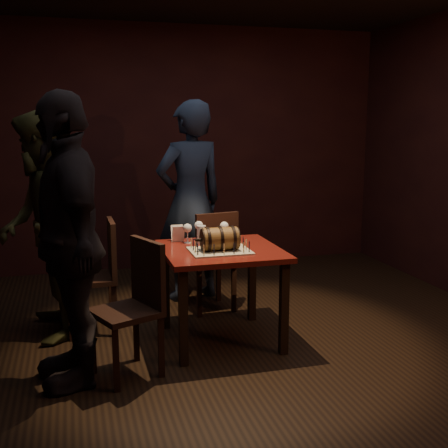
# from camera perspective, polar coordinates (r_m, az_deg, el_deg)

# --- Properties ---
(room_shell) EXTENTS (5.04, 5.04, 2.80)m
(room_shell) POSITION_cam_1_polar(r_m,az_deg,el_deg) (4.18, 0.88, 5.99)
(room_shell) COLOR black
(room_shell) RESTS_ON ground
(pub_table) EXTENTS (0.90, 0.90, 0.75)m
(pub_table) POSITION_cam_1_polar(r_m,az_deg,el_deg) (4.37, -0.30, -3.91)
(pub_table) COLOR #4E100D
(pub_table) RESTS_ON ground
(cake_board) EXTENTS (0.45, 0.35, 0.01)m
(cake_board) POSITION_cam_1_polar(r_m,az_deg,el_deg) (4.25, -0.43, -2.74)
(cake_board) COLOR #ABA38A
(cake_board) RESTS_ON pub_table
(barrel_cake) EXTENTS (0.33, 0.19, 0.19)m
(barrel_cake) POSITION_cam_1_polar(r_m,az_deg,el_deg) (4.23, -0.44, -1.51)
(barrel_cake) COLOR brown
(barrel_cake) RESTS_ON cake_board
(birthday_candles) EXTENTS (0.40, 0.30, 0.09)m
(birthday_candles) POSITION_cam_1_polar(r_m,az_deg,el_deg) (4.24, -0.43, -2.13)
(birthday_candles) COLOR #DAC782
(birthday_candles) RESTS_ON cake_board
(wine_glass_left) EXTENTS (0.07, 0.07, 0.16)m
(wine_glass_left) POSITION_cam_1_polar(r_m,az_deg,el_deg) (4.52, -3.73, -0.51)
(wine_glass_left) COLOR silver
(wine_glass_left) RESTS_ON pub_table
(wine_glass_mid) EXTENTS (0.07, 0.07, 0.16)m
(wine_glass_mid) POSITION_cam_1_polar(r_m,az_deg,el_deg) (4.63, -2.58, -0.23)
(wine_glass_mid) COLOR silver
(wine_glass_mid) RESTS_ON pub_table
(wine_glass_right) EXTENTS (0.07, 0.07, 0.16)m
(wine_glass_right) POSITION_cam_1_polar(r_m,az_deg,el_deg) (4.60, 0.03, -0.30)
(wine_glass_right) COLOR silver
(wine_glass_right) RESTS_ON pub_table
(pint_of_ale) EXTENTS (0.07, 0.07, 0.15)m
(pint_of_ale) POSITION_cam_1_polar(r_m,az_deg,el_deg) (4.49, -2.31, -1.15)
(pint_of_ale) COLOR silver
(pint_of_ale) RESTS_ON pub_table
(menu_card) EXTENTS (0.10, 0.05, 0.13)m
(menu_card) POSITION_cam_1_polar(r_m,az_deg,el_deg) (4.59, -4.72, -1.00)
(menu_card) COLOR white
(menu_card) RESTS_ON pub_table
(chair_back) EXTENTS (0.46, 0.46, 0.93)m
(chair_back) POSITION_cam_1_polar(r_m,az_deg,el_deg) (5.07, -1.16, -3.26)
(chair_back) COLOR black
(chair_back) RESTS_ON ground
(chair_left_rear) EXTENTS (0.40, 0.40, 0.93)m
(chair_left_rear) POSITION_cam_1_polar(r_m,az_deg,el_deg) (4.72, -12.45, -4.55)
(chair_left_rear) COLOR black
(chair_left_rear) RESTS_ON ground
(chair_left_front) EXTENTS (0.52, 0.52, 0.93)m
(chair_left_front) POSITION_cam_1_polar(r_m,az_deg,el_deg) (3.91, -8.96, -7.63)
(chair_left_front) COLOR black
(chair_left_front) RESTS_ON ground
(person_back) EXTENTS (0.80, 0.64, 1.92)m
(person_back) POSITION_cam_1_polar(r_m,az_deg,el_deg) (5.40, -3.45, 2.30)
(person_back) COLOR #1C2538
(person_back) RESTS_ON ground
(person_left_rear) EXTENTS (0.73, 0.91, 1.81)m
(person_left_rear) POSITION_cam_1_polar(r_m,az_deg,el_deg) (4.62, -17.95, -0.31)
(person_left_rear) COLOR #414120
(person_left_rear) RESTS_ON ground
(person_left_front) EXTENTS (0.63, 1.18, 1.92)m
(person_left_front) POSITION_cam_1_polar(r_m,az_deg,el_deg) (3.77, -15.54, -1.65)
(person_left_front) COLOR black
(person_left_front) RESTS_ON ground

